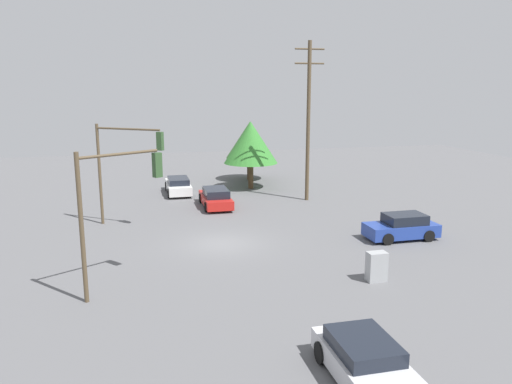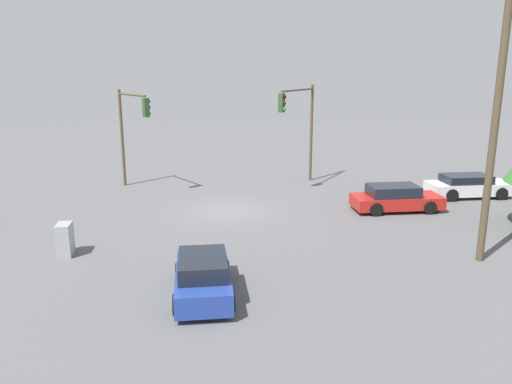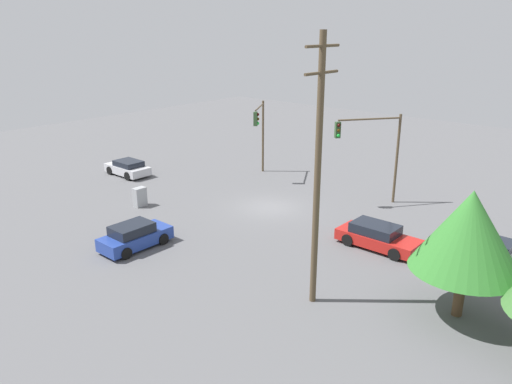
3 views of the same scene
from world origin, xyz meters
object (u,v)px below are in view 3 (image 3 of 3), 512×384
traffic_signal_main (373,143)px  electrical_cabinet (140,197)px  sedan_silver (128,168)px  traffic_signal_cross (260,127)px  sedan_blue (135,236)px  sedan_white (489,251)px  sedan_red (377,236)px

traffic_signal_main → electrical_cabinet: 16.20m
sedan_silver → traffic_signal_main: size_ratio=0.65×
electrical_cabinet → traffic_signal_cross: bearing=-7.8°
electrical_cabinet → sedan_silver: bearing=60.6°
traffic_signal_main → traffic_signal_cross: bearing=-55.2°
sedan_silver → traffic_signal_cross: traffic_signal_cross is taller
sedan_blue → sedan_white: bearing=35.7°
sedan_red → traffic_signal_main: traffic_signal_main is taller
sedan_blue → sedan_red: sedan_blue is taller
sedan_blue → sedan_white: 18.92m
traffic_signal_main → sedan_red: bearing=68.3°
sedan_silver → electrical_cabinet: 7.92m
sedan_blue → electrical_cabinet: size_ratio=3.05×
sedan_blue → sedan_white: (11.04, -15.37, -0.03)m
traffic_signal_main → electrical_cabinet: traffic_signal_main is taller
sedan_white → electrical_cabinet: 21.80m
traffic_signal_main → electrical_cabinet: (-10.67, 11.63, -3.64)m
sedan_red → traffic_signal_main: (6.09, 3.85, 3.64)m
sedan_silver → traffic_signal_main: bearing=-69.9°
sedan_red → traffic_signal_cross: 15.73m
sedan_white → electrical_cabinet: bearing=-72.0°
sedan_white → sedan_red: (-2.17, 5.24, 0.01)m
sedan_white → sedan_red: 5.67m
sedan_white → sedan_blue: bearing=-54.3°
traffic_signal_main → electrical_cabinet: bearing=-11.5°
sedan_silver → traffic_signal_cross: size_ratio=0.67×
sedan_blue → traffic_signal_cross: 16.02m
sedan_red → electrical_cabinet: bearing=-73.5°
sedan_blue → traffic_signal_cross: traffic_signal_cross is taller
sedan_blue → electrical_cabinet: bearing=141.3°
traffic_signal_cross → electrical_cabinet: 11.51m
sedan_white → traffic_signal_main: traffic_signal_main is taller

